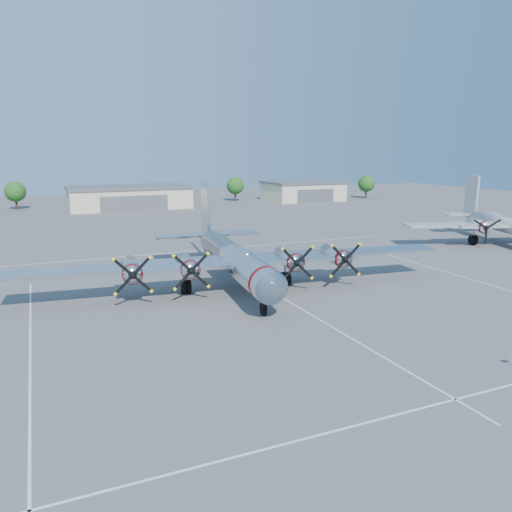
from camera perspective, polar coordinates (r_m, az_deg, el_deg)
name	(u,v)px	position (r m, az deg, el deg)	size (l,w,h in m)	color
ground	(281,297)	(48.04, 2.85, -4.70)	(260.00, 260.00, 0.00)	#515153
parking_lines	(289,302)	(46.55, 3.82, -5.25)	(60.00, 50.08, 0.01)	silver
hangar_center	(129,197)	(125.27, -14.30, 6.55)	(28.60, 14.60, 5.40)	beige
hangar_east	(303,191)	(141.38, 5.39, 7.44)	(20.60, 14.60, 5.40)	beige
tree_west	(15,192)	(131.50, -25.81, 6.63)	(4.80, 4.80, 6.64)	#382619
tree_east	(235,186)	(139.03, -2.39, 8.03)	(4.80, 4.80, 6.64)	#382619
tree_far_east	(366,184)	(150.43, 12.50, 8.06)	(4.80, 4.80, 6.64)	#382619
main_bomber_b29	(232,284)	(52.46, -2.73, -3.26)	(44.17, 30.21, 9.77)	silver
twin_engine_east	(498,242)	(84.72, 25.94, 1.41)	(30.74, 22.10, 9.74)	#B1B1B6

